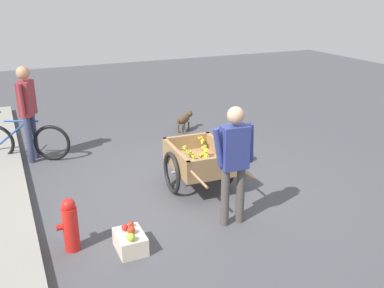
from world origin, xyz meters
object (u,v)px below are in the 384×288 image
at_px(fruit_cart, 199,162).
at_px(fire_hydrant, 70,225).
at_px(dog, 184,119).
at_px(mixed_fruit_crate, 130,241).
at_px(vendor_person, 234,156).
at_px(cyclist_person, 27,105).
at_px(bicycle, 24,141).
at_px(plastic_bucket, 241,155).

relative_size(fruit_cart, fire_hydrant, 2.52).
height_order(dog, fire_hydrant, fire_hydrant).
bearing_deg(mixed_fruit_crate, vendor_person, -87.84).
height_order(cyclist_person, fire_hydrant, cyclist_person).
bearing_deg(bicycle, mixed_fruit_crate, -165.64).
xyz_separation_m(fruit_cart, bicycle, (2.32, 2.35, -0.09)).
relative_size(plastic_bucket, mixed_fruit_crate, 0.67).
relative_size(fruit_cart, vendor_person, 1.06).
bearing_deg(fire_hydrant, vendor_person, -96.98).
relative_size(cyclist_person, fire_hydrant, 2.53).
bearing_deg(cyclist_person, bicycle, 64.31).
bearing_deg(fire_hydrant, fruit_cart, -66.79).
bearing_deg(cyclist_person, dog, -82.76).
distance_m(vendor_person, dog, 3.96).
height_order(dog, plastic_bucket, dog).
xyz_separation_m(vendor_person, cyclist_person, (3.39, 2.16, 0.08)).
xyz_separation_m(bicycle, fire_hydrant, (-3.21, -0.28, -0.02)).
bearing_deg(dog, cyclist_person, 97.24).
bearing_deg(cyclist_person, plastic_bucket, -115.73).
height_order(bicycle, cyclist_person, cyclist_person).
bearing_deg(plastic_bucket, fire_hydrant, 115.43).
distance_m(fruit_cart, plastic_bucket, 1.34).
bearing_deg(mixed_fruit_crate, dog, -31.60).
bearing_deg(dog, fire_hydrant, 139.86).
distance_m(fruit_cart, bicycle, 3.30).
bearing_deg(bicycle, fruit_cart, -134.58).
distance_m(fruit_cart, fire_hydrant, 2.26).
bearing_deg(mixed_fruit_crate, fruit_cart, -50.69).
bearing_deg(fire_hydrant, cyclist_person, 2.53).
relative_size(fruit_cart, plastic_bucket, 5.76).
distance_m(cyclist_person, dog, 3.24).
bearing_deg(fruit_cart, vendor_person, 177.28).
xyz_separation_m(fruit_cart, mixed_fruit_crate, (-1.19, 1.45, -0.31)).
distance_m(cyclist_person, mixed_fruit_crate, 3.64).
relative_size(vendor_person, mixed_fruit_crate, 3.60).
distance_m(fruit_cart, cyclist_person, 3.21).
xyz_separation_m(cyclist_person, fire_hydrant, (-3.14, -0.14, -0.69)).
relative_size(bicycle, plastic_bucket, 5.20).
relative_size(vendor_person, fire_hydrant, 2.37).
xyz_separation_m(fruit_cart, cyclist_person, (2.25, 2.22, 0.59)).
height_order(fruit_cart, plastic_bucket, fruit_cart).
bearing_deg(fruit_cart, cyclist_person, 44.53).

